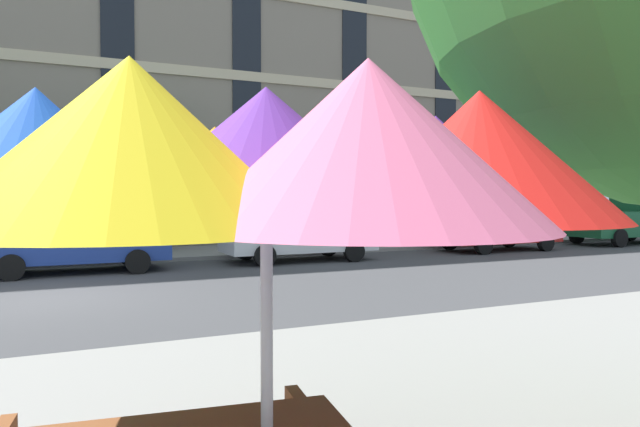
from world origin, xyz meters
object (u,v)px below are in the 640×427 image
sedan_white (297,229)px  pickup_green (630,218)px  street_tree_middle (148,152)px  sedan_red (496,223)px  sedan_blue (73,234)px  patio_umbrella (266,160)px

sedan_white → pickup_green: pickup_green is taller
sedan_white → street_tree_middle: 5.67m
sedan_red → street_tree_middle: size_ratio=0.90×
pickup_green → street_tree_middle: 18.54m
pickup_green → sedan_blue: bearing=-180.0°
sedan_blue → street_tree_middle: 4.87m
sedan_blue → sedan_red: (13.49, 0.00, 0.00)m
street_tree_middle → patio_umbrella: (-1.68, -16.27, -1.24)m
pickup_green → sedan_red: bearing=-180.0°
pickup_green → patio_umbrella: patio_umbrella is taller
sedan_white → street_tree_middle: bearing=136.1°
sedan_red → pickup_green: size_ratio=0.86×
sedan_blue → sedan_white: same height
sedan_blue → sedan_white: bearing=0.0°
sedan_red → sedan_white: bearing=180.0°
sedan_blue → patio_umbrella: size_ratio=1.41×
sedan_blue → patio_umbrella: (0.61, -12.70, 1.13)m
sedan_red → patio_umbrella: size_ratio=1.41×
pickup_green → sedan_white: bearing=-180.0°
pickup_green → patio_umbrella: (-19.73, -12.70, 1.06)m
sedan_white → street_tree_middle: street_tree_middle is taller
sedan_blue → street_tree_middle: (2.30, 3.57, 2.38)m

